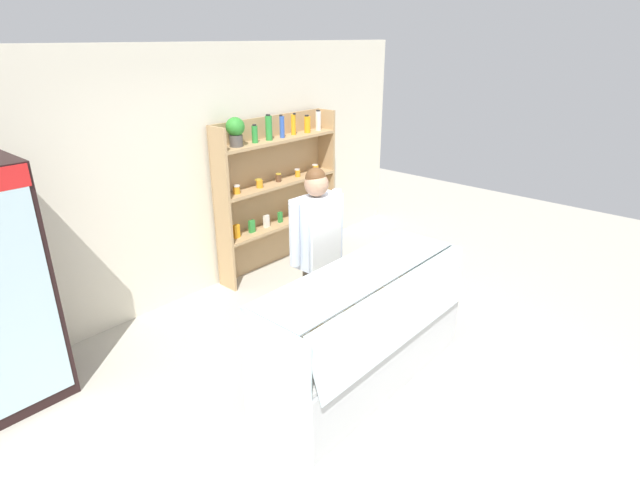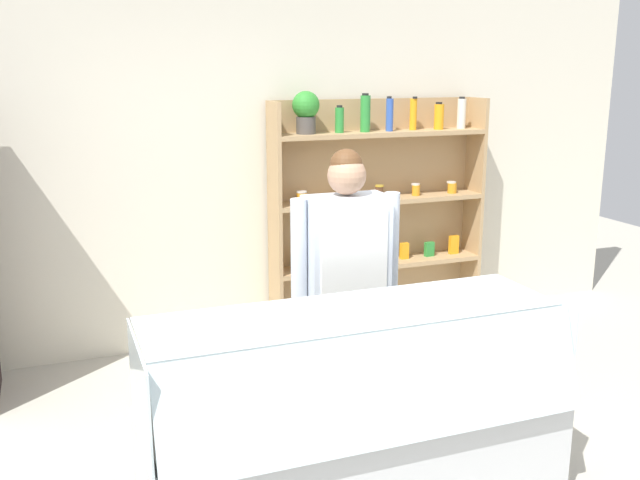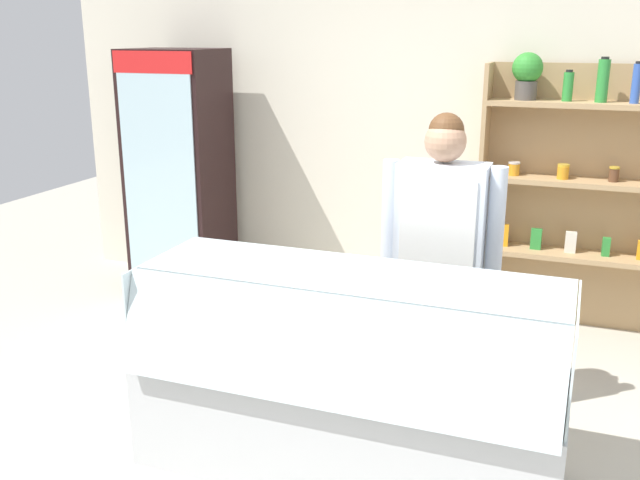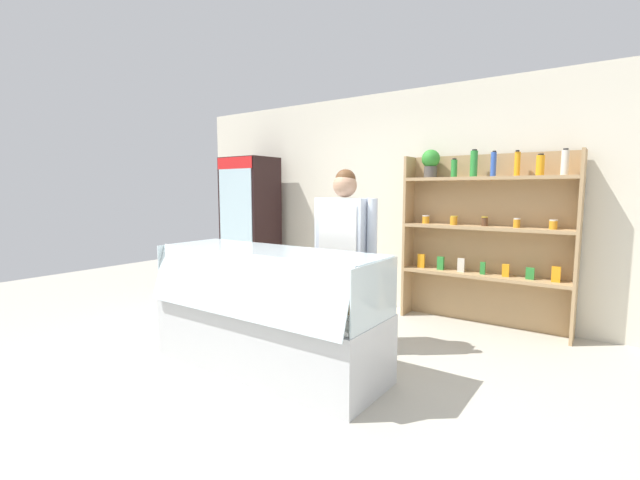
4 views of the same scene
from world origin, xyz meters
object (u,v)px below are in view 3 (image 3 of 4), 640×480
object	(u,v)px
drinks_fridge	(179,175)
shelving_unit	(607,185)
shop_clerk	(440,239)
deli_display_case	(346,410)

from	to	relation	value
drinks_fridge	shelving_unit	size ratio (longest dim) A/B	1.00
shelving_unit	shop_clerk	size ratio (longest dim) A/B	1.16
shop_clerk	shelving_unit	bearing A→B (deg)	59.89
drinks_fridge	deli_display_case	distance (m)	2.90
drinks_fridge	shop_clerk	size ratio (longest dim) A/B	1.16
deli_display_case	shop_clerk	size ratio (longest dim) A/B	1.20
deli_display_case	shop_clerk	distance (m)	1.06
shelving_unit	drinks_fridge	bearing A→B (deg)	-174.37
shop_clerk	drinks_fridge	bearing A→B (deg)	153.59
deli_display_case	drinks_fridge	bearing A→B (deg)	136.95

